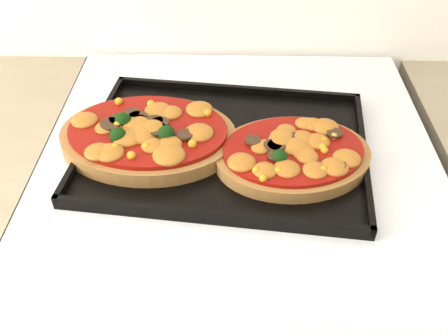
# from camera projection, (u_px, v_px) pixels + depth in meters

# --- Properties ---
(stove) EXTENTS (0.60, 0.60, 0.91)m
(stove) POSITION_uv_depth(u_px,v_px,m) (235.00, 320.00, 1.04)
(stove) COLOR white
(stove) RESTS_ON floor
(baking_tray) EXTENTS (0.44, 0.35, 0.02)m
(baking_tray) POSITION_uv_depth(u_px,v_px,m) (225.00, 145.00, 0.74)
(baking_tray) COLOR black
(baking_tray) RESTS_ON stove
(pizza_left) EXTENTS (0.27, 0.21, 0.04)m
(pizza_left) POSITION_uv_depth(u_px,v_px,m) (148.00, 134.00, 0.73)
(pizza_left) COLOR #9D6236
(pizza_left) RESTS_ON baking_tray
(pizza_right) EXTENTS (0.24, 0.20, 0.03)m
(pizza_right) POSITION_uv_depth(u_px,v_px,m) (293.00, 153.00, 0.70)
(pizza_right) COLOR #9D6236
(pizza_right) RESTS_ON baking_tray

